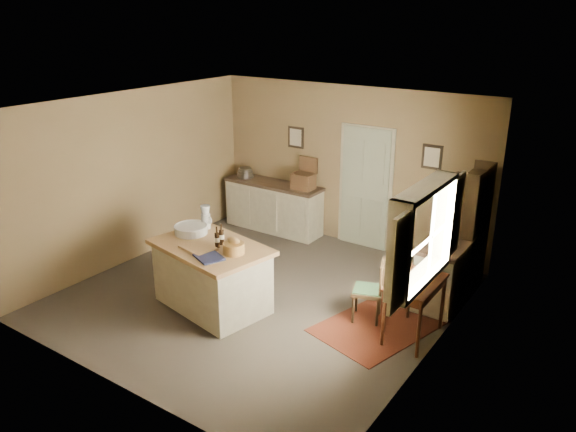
% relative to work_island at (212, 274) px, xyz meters
% --- Properties ---
extents(ground, '(5.00, 5.00, 0.00)m').
position_rel_work_island_xyz_m(ground, '(0.37, 0.60, -0.48)').
color(ground, '#4C443A').
rests_on(ground, ground).
extents(wall_back, '(5.00, 0.10, 2.70)m').
position_rel_work_island_xyz_m(wall_back, '(0.37, 3.10, 0.87)').
color(wall_back, olive).
rests_on(wall_back, ground).
extents(wall_front, '(5.00, 0.10, 2.70)m').
position_rel_work_island_xyz_m(wall_front, '(0.37, -1.90, 0.87)').
color(wall_front, olive).
rests_on(wall_front, ground).
extents(wall_left, '(0.10, 5.00, 2.70)m').
position_rel_work_island_xyz_m(wall_left, '(-2.13, 0.60, 0.87)').
color(wall_left, olive).
rests_on(wall_left, ground).
extents(wall_right, '(0.10, 5.00, 2.70)m').
position_rel_work_island_xyz_m(wall_right, '(2.87, 0.60, 0.87)').
color(wall_right, olive).
rests_on(wall_right, ground).
extents(ceiling, '(5.00, 5.00, 0.00)m').
position_rel_work_island_xyz_m(ceiling, '(0.37, 0.60, 2.22)').
color(ceiling, silver).
rests_on(ceiling, wall_back).
extents(door, '(0.97, 0.06, 2.11)m').
position_rel_work_island_xyz_m(door, '(0.72, 3.07, 0.57)').
color(door, '#A9B193').
rests_on(door, ground).
extents(framed_prints, '(2.82, 0.02, 0.38)m').
position_rel_work_island_xyz_m(framed_prints, '(0.57, 3.08, 1.24)').
color(framed_prints, black).
rests_on(framed_prints, ground).
extents(window, '(0.25, 1.99, 1.12)m').
position_rel_work_island_xyz_m(window, '(2.79, 0.40, 1.07)').
color(window, beige).
rests_on(window, ground).
extents(work_island, '(1.74, 1.30, 1.20)m').
position_rel_work_island_xyz_m(work_island, '(0.00, 0.00, 0.00)').
color(work_island, beige).
rests_on(work_island, ground).
extents(sideboard, '(1.88, 0.54, 1.18)m').
position_rel_work_island_xyz_m(sideboard, '(-0.98, 2.80, -0.00)').
color(sideboard, beige).
rests_on(sideboard, ground).
extents(rug, '(1.47, 1.83, 0.01)m').
position_rel_work_island_xyz_m(rug, '(2.12, 0.80, -0.48)').
color(rug, '#552410').
rests_on(rug, ground).
extents(writing_desk, '(0.53, 0.86, 0.82)m').
position_rel_work_island_xyz_m(writing_desk, '(2.57, 0.81, 0.18)').
color(writing_desk, '#381B0E').
rests_on(writing_desk, ground).
extents(desk_chair, '(0.49, 0.49, 0.82)m').
position_rel_work_island_xyz_m(desk_chair, '(1.90, 0.87, -0.07)').
color(desk_chair, black).
rests_on(desk_chair, ground).
extents(right_cabinet, '(0.55, 0.99, 0.99)m').
position_rel_work_island_xyz_m(right_cabinet, '(2.57, 1.84, -0.02)').
color(right_cabinet, beige).
rests_on(right_cabinet, ground).
extents(shelving_unit, '(0.31, 0.82, 1.82)m').
position_rel_work_island_xyz_m(shelving_unit, '(2.71, 2.50, 0.43)').
color(shelving_unit, black).
rests_on(shelving_unit, ground).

